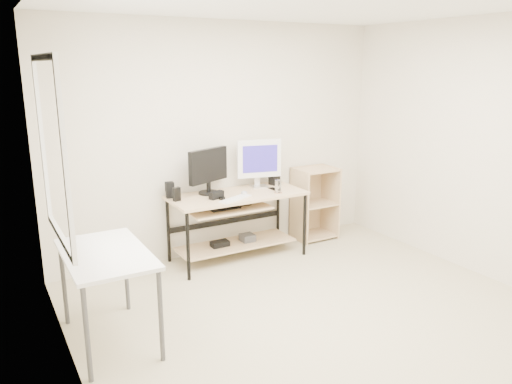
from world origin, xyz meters
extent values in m
cube|color=#C0B593|center=(0.00, 0.00, -0.01)|extent=(4.00, 4.00, 0.01)
cube|color=beige|center=(0.00, 2.00, 1.30)|extent=(4.00, 0.01, 2.60)
cube|color=beige|center=(-2.00, 0.00, 1.30)|extent=(0.01, 4.00, 2.60)
cube|color=beige|center=(2.00, 0.00, 1.30)|extent=(0.01, 4.00, 2.60)
cube|color=white|center=(-1.98, 0.60, 1.55)|extent=(0.01, 1.00, 1.20)
cube|color=#D8B889|center=(0.00, 1.66, 0.73)|extent=(1.50, 0.65, 0.03)
cube|color=#D8B889|center=(-0.15, 1.60, 0.62)|extent=(0.90, 0.49, 0.02)
cube|color=#D8B889|center=(0.00, 1.71, 0.15)|extent=(1.35, 0.46, 0.02)
cube|color=black|center=(-0.20, 1.60, 0.64)|extent=(0.33, 0.22, 0.01)
cylinder|color=black|center=(0.05, 1.55, 0.64)|extent=(0.14, 0.01, 0.01)
cube|color=#424245|center=(0.15, 1.71, 0.20)|extent=(0.15, 0.15, 0.08)
cube|color=black|center=(-0.20, 1.71, 0.19)|extent=(0.20, 0.12, 0.06)
cylinder|color=black|center=(-0.71, 1.37, 0.36)|extent=(0.04, 0.04, 0.72)
cylinder|color=black|center=(-0.71, 1.94, 0.36)|extent=(0.04, 0.04, 0.72)
cylinder|color=black|center=(0.71, 1.37, 0.36)|extent=(0.04, 0.04, 0.72)
cylinder|color=black|center=(0.71, 1.94, 0.36)|extent=(0.04, 0.04, 0.72)
cube|color=white|center=(-1.68, 0.60, 0.73)|extent=(0.60, 1.00, 0.03)
cylinder|color=#424245|center=(-1.94, 0.14, 0.36)|extent=(0.04, 0.04, 0.72)
cylinder|color=#424245|center=(-1.94, 1.06, 0.36)|extent=(0.04, 0.04, 0.72)
cylinder|color=#424245|center=(-1.42, 0.14, 0.36)|extent=(0.04, 0.04, 0.72)
cylinder|color=#424245|center=(-1.42, 1.06, 0.36)|extent=(0.04, 0.04, 0.72)
cube|color=#D2B283|center=(0.91, 1.78, 0.45)|extent=(0.02, 0.40, 0.90)
cube|color=#D2B283|center=(1.39, 1.78, 0.45)|extent=(0.02, 0.40, 0.90)
cube|color=#D2B283|center=(1.15, 1.97, 0.45)|extent=(0.50, 0.02, 0.90)
cube|color=#D2B283|center=(1.15, 1.78, 0.04)|extent=(0.46, 0.38, 0.02)
cube|color=#D2B283|center=(1.15, 1.78, 0.45)|extent=(0.46, 0.38, 0.02)
cube|color=#D2B283|center=(1.15, 1.78, 0.88)|extent=(0.46, 0.38, 0.02)
cylinder|color=black|center=(-0.27, 1.81, 0.76)|extent=(0.23, 0.23, 0.02)
cylinder|color=black|center=(-0.27, 1.81, 0.83)|extent=(0.05, 0.05, 0.11)
cube|color=black|center=(-0.27, 1.81, 1.07)|extent=(0.53, 0.26, 0.36)
cube|color=black|center=(-0.27, 1.78, 1.07)|extent=(0.43, 0.18, 0.29)
cube|color=silver|center=(0.37, 1.81, 0.76)|extent=(0.19, 0.17, 0.02)
cylinder|color=silver|center=(0.37, 1.81, 0.82)|extent=(0.05, 0.05, 0.10)
cube|color=white|center=(0.37, 1.81, 1.09)|extent=(0.51, 0.16, 0.43)
cube|color=navy|center=(0.37, 1.79, 1.09)|extent=(0.43, 0.10, 0.35)
cube|color=white|center=(-0.12, 1.46, 0.76)|extent=(0.43, 0.28, 0.01)
ellipsoid|color=#BCBCC2|center=(0.05, 1.59, 0.77)|extent=(0.11, 0.13, 0.04)
cube|color=black|center=(-0.28, 1.59, 0.79)|extent=(0.17, 0.11, 0.08)
cube|color=black|center=(-0.70, 1.87, 0.78)|extent=(0.09, 0.09, 0.07)
cube|color=black|center=(-0.70, 1.87, 0.87)|extent=(0.09, 0.09, 0.10)
cube|color=black|center=(0.58, 1.83, 0.81)|extent=(0.12, 0.12, 0.12)
cube|color=black|center=(-0.68, 1.71, 0.82)|extent=(0.08, 0.06, 0.15)
cylinder|color=black|center=(-0.25, 1.53, 0.76)|extent=(0.08, 0.08, 0.03)
cube|color=black|center=(0.46, 1.64, 0.75)|extent=(0.07, 0.12, 0.01)
cylinder|color=#A5714A|center=(0.42, 1.48, 0.75)|extent=(0.11, 0.11, 0.01)
cylinder|color=white|center=(0.42, 1.48, 0.82)|extent=(0.08, 0.08, 0.14)
camera|label=1|loc=(-2.44, -3.05, 2.13)|focal=35.00mm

